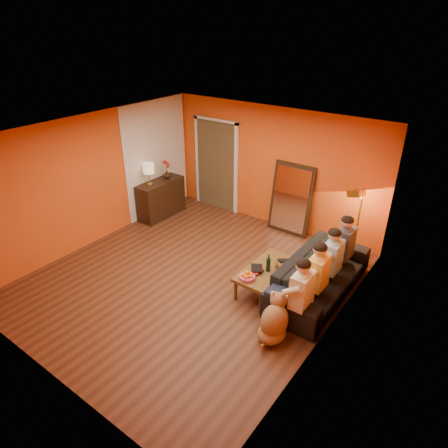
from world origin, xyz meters
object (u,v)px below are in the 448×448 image
Objects in this scene: laptop at (286,262)px; floor_lamp at (357,228)px; person_mid_left at (318,278)px; tumbler at (277,265)px; sofa at (320,276)px; table_lamp at (149,175)px; wine_bottle at (268,263)px; person_far_left at (301,296)px; coffee_table at (266,279)px; vase at (167,174)px; sideboard at (161,198)px; mirror_frame at (291,199)px; person_far_right at (344,248)px; dog at (275,318)px; person_mid_right at (332,262)px.

floor_lamp is at bearing 28.03° from laptop.
tumbler is at bearing 170.88° from person_mid_left.
person_mid_left reaches higher than sofa.
tumbler is 0.30× the size of laptop.
table_lamp is 4.46m from person_mid_left.
person_far_left is at bearing -30.73° from wine_bottle.
coffee_table is 0.85× the size of floor_lamp.
vase is at bearing 160.69° from coffee_table.
sideboard is 0.50× the size of sofa.
person_far_left reaches higher than sideboard.
person_far_left is 3.94× the size of wine_bottle.
mirror_frame reaches higher than sideboard.
person_mid_left reaches higher than tumbler.
dog is at bearing -95.64° from person_far_right.
floor_lamp reaches higher than sofa.
person_mid_right is 4.15× the size of laptop.
table_lamp is at bearing -90.00° from vase.
sideboard is 0.58m from vase.
dog is 8.13× the size of tumbler.
mirror_frame reaches higher than person_far_left.
wine_bottle is at bearing -93.40° from floor_lamp.
sofa is 3.23× the size of dog.
dog reaches higher than tumbler.
mirror_frame is at bearing 135.29° from person_mid_right.
vase is at bearing -163.43° from mirror_frame.
wine_bottle reaches higher than coffee_table.
dog is at bearing 177.05° from sofa.
coffee_table is 3.77m from vase.
person_far_left is at bearing -172.59° from sofa.
sideboard is at bearing 164.40° from coffee_table.
tumbler is (-0.58, 1.07, 0.10)m from dog.
person_mid_left is (1.58, -2.11, -0.15)m from mirror_frame.
wine_bottle is 0.22m from tumbler.
table_lamp is 1.65× the size of wine_bottle.
mirror_frame is 5.17× the size of laptop.
table_lamp is (-2.79, -1.38, 0.34)m from mirror_frame.
person_mid_left is at bearing -9.54° from table_lamp.
person_far_right is 3.94× the size of wine_bottle.
mirror_frame reaches higher than sofa.
sofa is (4.24, -0.28, -0.76)m from table_lamp.
sofa is at bearing 97.41° from person_far_left.
vase reaches higher than tumbler.
sideboard is 3.63m from coffee_table.
floor_lamp is 1.81m from tumbler.
sofa is 1.04m from person_far_left.
table_lamp reaches higher than sideboard.
person_far_right is at bearing 90.00° from person_mid_right.
dog is at bearing -65.73° from mirror_frame.
coffee_table is 3.94× the size of wine_bottle.
person_far_left is at bearing -22.77° from vase.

